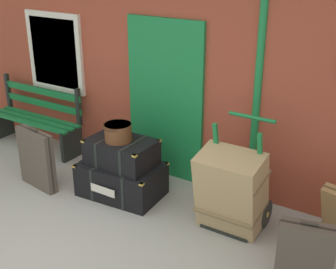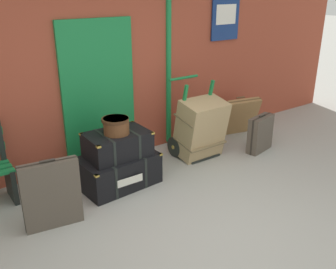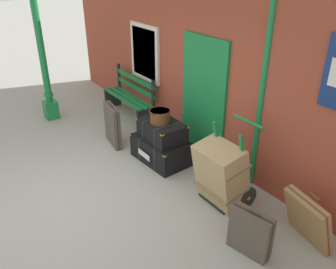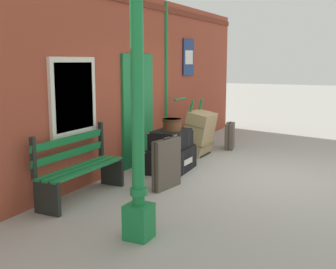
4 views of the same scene
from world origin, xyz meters
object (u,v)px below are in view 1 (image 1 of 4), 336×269
object	(u,v)px
steamer_trunk_middle	(122,152)
suitcase_caramel	(37,159)
suitcase_beige	(306,252)
steamer_trunk_base	(122,179)
large_brown_trunk	(231,191)
round_hatbox	(118,131)
porters_trolley	(237,200)
platform_bench	(37,119)

from	to	relation	value
steamer_trunk_middle	suitcase_caramel	world-z (taller)	suitcase_caramel
steamer_trunk_middle	suitcase_beige	xyz separation A→B (m)	(2.38, -0.33, -0.29)
steamer_trunk_base	large_brown_trunk	size ratio (longest dim) A/B	1.11
steamer_trunk_base	suitcase_beige	size ratio (longest dim) A/B	1.70
round_hatbox	large_brown_trunk	distance (m)	1.52
porters_trolley	suitcase_beige	xyz separation A→B (m)	(0.94, -0.55, 0.02)
platform_bench	suitcase_caramel	size ratio (longest dim) A/B	1.96
porters_trolley	steamer_trunk_base	bearing A→B (deg)	-171.38
steamer_trunk_middle	suitcase_caramel	xyz separation A→B (m)	(-1.04, -0.42, -0.19)
steamer_trunk_middle	large_brown_trunk	size ratio (longest dim) A/B	0.86
porters_trolley	suitcase_beige	size ratio (longest dim) A/B	1.93
steamer_trunk_base	round_hatbox	size ratio (longest dim) A/B	3.04
round_hatbox	large_brown_trunk	bearing A→B (deg)	2.51
round_hatbox	suitcase_caramel	distance (m)	1.19
round_hatbox	steamer_trunk_base	bearing A→B (deg)	73.15
porters_trolley	suitcase_caramel	bearing A→B (deg)	-165.66
round_hatbox	steamer_trunk_middle	bearing A→B (deg)	56.46
large_brown_trunk	steamer_trunk_middle	bearing A→B (deg)	-178.60
steamer_trunk_base	suitcase_caramel	world-z (taller)	suitcase_caramel
steamer_trunk_middle	large_brown_trunk	world-z (taller)	large_brown_trunk
suitcase_caramel	steamer_trunk_base	bearing A→B (deg)	21.95
steamer_trunk_base	porters_trolley	xyz separation A→B (m)	(1.46, 0.22, 0.06)
steamer_trunk_middle	suitcase_caramel	size ratio (longest dim) A/B	0.99
platform_bench	steamer_trunk_base	world-z (taller)	platform_bench
steamer_trunk_base	porters_trolley	world-z (taller)	porters_trolley
platform_bench	porters_trolley	xyz separation A→B (m)	(3.48, -0.28, -0.17)
steamer_trunk_base	round_hatbox	xyz separation A→B (m)	(-0.01, -0.02, 0.65)
round_hatbox	porters_trolley	world-z (taller)	porters_trolley
suitcase_beige	porters_trolley	bearing A→B (deg)	149.77
round_hatbox	porters_trolley	size ratio (longest dim) A/B	0.29
platform_bench	suitcase_beige	distance (m)	4.50
platform_bench	large_brown_trunk	world-z (taller)	platform_bench
porters_trolley	suitcase_beige	world-z (taller)	porters_trolley
porters_trolley	large_brown_trunk	distance (m)	0.27
suitcase_beige	large_brown_trunk	bearing A→B (deg)	158.46
steamer_trunk_base	suitcase_beige	bearing A→B (deg)	-7.72
suitcase_caramel	suitcase_beige	bearing A→B (deg)	1.51
steamer_trunk_base	suitcase_caramel	distance (m)	1.12
steamer_trunk_base	suitcase_beige	world-z (taller)	suitcase_beige
round_hatbox	suitcase_caramel	world-z (taller)	round_hatbox
platform_bench	large_brown_trunk	distance (m)	3.51
platform_bench	large_brown_trunk	bearing A→B (deg)	-7.53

